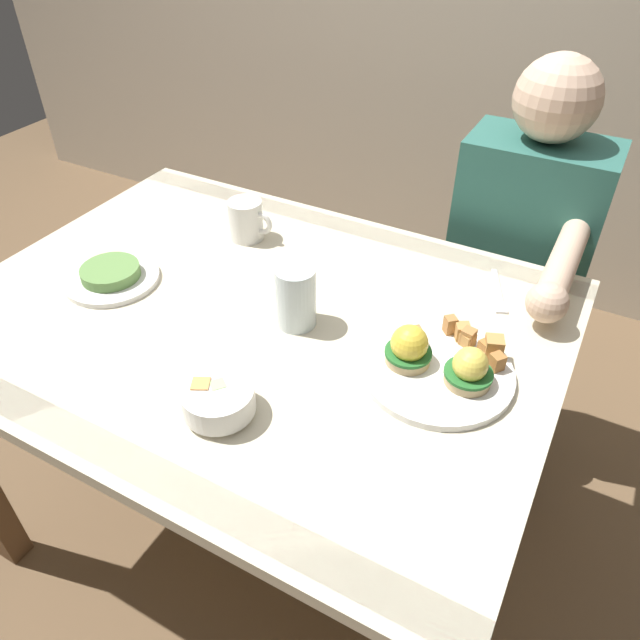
% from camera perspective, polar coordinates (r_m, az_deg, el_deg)
% --- Properties ---
extents(ground_plane, '(6.00, 6.00, 0.00)m').
position_cam_1_polar(ground_plane, '(1.77, -4.68, -18.54)').
color(ground_plane, brown).
extents(dining_table, '(1.20, 0.90, 0.74)m').
position_cam_1_polar(dining_table, '(1.28, -6.13, -3.02)').
color(dining_table, beige).
rests_on(dining_table, ground_plane).
extents(eggs_benedict_plate, '(0.27, 0.27, 0.09)m').
position_cam_1_polar(eggs_benedict_plate, '(1.07, 11.26, -4.09)').
color(eggs_benedict_plate, white).
rests_on(eggs_benedict_plate, dining_table).
extents(fruit_bowl, '(0.12, 0.12, 0.06)m').
position_cam_1_polar(fruit_bowl, '(1.00, -9.63, -7.57)').
color(fruit_bowl, white).
rests_on(fruit_bowl, dining_table).
extents(coffee_mug, '(0.11, 0.08, 0.09)m').
position_cam_1_polar(coffee_mug, '(1.43, -7.01, 9.54)').
color(coffee_mug, white).
rests_on(coffee_mug, dining_table).
extents(fork, '(0.07, 0.15, 0.00)m').
position_cam_1_polar(fork, '(1.31, 16.64, 2.43)').
color(fork, silver).
rests_on(fork, dining_table).
extents(water_glass_far, '(0.08, 0.08, 0.13)m').
position_cam_1_polar(water_glass_far, '(1.15, -2.30, 1.86)').
color(water_glass_far, silver).
rests_on(water_glass_far, dining_table).
extents(side_plate, '(0.20, 0.20, 0.04)m').
position_cam_1_polar(side_plate, '(1.36, -19.25, 3.99)').
color(side_plate, white).
rests_on(side_plate, dining_table).
extents(diner_person, '(0.34, 0.54, 1.14)m').
position_cam_1_polar(diner_person, '(1.61, 18.34, 5.55)').
color(diner_person, '#33333D').
rests_on(diner_person, ground_plane).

